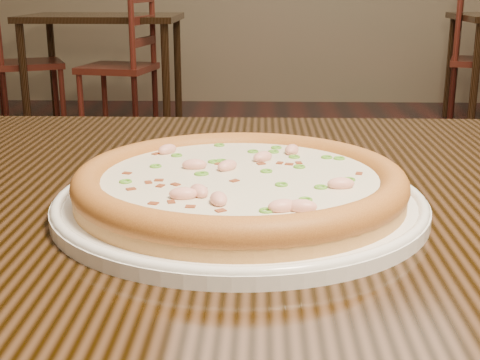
{
  "coord_description": "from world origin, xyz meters",
  "views": [
    {
      "loc": [
        -0.4,
        -1.01,
        0.96
      ],
      "look_at": [
        -0.42,
        -0.41,
        0.78
      ],
      "focal_mm": 50.0,
      "sensor_mm": 36.0,
      "label": 1
    }
  ],
  "objects_px": {
    "chair_a": "(20,63)",
    "hero_table": "(355,285)",
    "plate": "(240,202)",
    "chair_b": "(126,67)",
    "bg_table_left": "(103,29)",
    "chair_c": "(475,60)",
    "pizza": "(240,183)"
  },
  "relations": [
    {
      "from": "chair_a",
      "to": "hero_table",
      "type": "bearing_deg",
      "value": -65.59
    },
    {
      "from": "plate",
      "to": "chair_b",
      "type": "distance_m",
      "value": 3.74
    },
    {
      "from": "bg_table_left",
      "to": "chair_c",
      "type": "bearing_deg",
      "value": 4.61
    },
    {
      "from": "chair_b",
      "to": "chair_a",
      "type": "bearing_deg",
      "value": 166.22
    },
    {
      "from": "plate",
      "to": "chair_b",
      "type": "bearing_deg",
      "value": 103.13
    },
    {
      "from": "hero_table",
      "to": "chair_c",
      "type": "height_order",
      "value": "chair_c"
    },
    {
      "from": "plate",
      "to": "chair_a",
      "type": "bearing_deg",
      "value": 112.61
    },
    {
      "from": "chair_a",
      "to": "chair_c",
      "type": "bearing_deg",
      "value": 5.05
    },
    {
      "from": "hero_table",
      "to": "chair_b",
      "type": "bearing_deg",
      "value": 105.11
    },
    {
      "from": "plate",
      "to": "chair_c",
      "type": "distance_m",
      "value": 4.35
    },
    {
      "from": "hero_table",
      "to": "pizza",
      "type": "relative_size",
      "value": 3.86
    },
    {
      "from": "plate",
      "to": "chair_c",
      "type": "relative_size",
      "value": 0.37
    },
    {
      "from": "hero_table",
      "to": "plate",
      "type": "bearing_deg",
      "value": -157.38
    },
    {
      "from": "hero_table",
      "to": "bg_table_left",
      "type": "height_order",
      "value": "same"
    },
    {
      "from": "pizza",
      "to": "bg_table_left",
      "type": "height_order",
      "value": "pizza"
    },
    {
      "from": "pizza",
      "to": "chair_c",
      "type": "distance_m",
      "value": 4.35
    },
    {
      "from": "hero_table",
      "to": "plate",
      "type": "xyz_separation_m",
      "value": [
        -0.12,
        -0.05,
        0.11
      ]
    },
    {
      "from": "bg_table_left",
      "to": "chair_a",
      "type": "relative_size",
      "value": 1.05
    },
    {
      "from": "chair_b",
      "to": "chair_c",
      "type": "distance_m",
      "value": 2.37
    },
    {
      "from": "hero_table",
      "to": "chair_a",
      "type": "height_order",
      "value": "chair_a"
    },
    {
      "from": "hero_table",
      "to": "bg_table_left",
      "type": "xyz_separation_m",
      "value": [
        -1.15,
        3.83,
        0.0
      ]
    },
    {
      "from": "bg_table_left",
      "to": "chair_a",
      "type": "distance_m",
      "value": 0.6
    },
    {
      "from": "plate",
      "to": "pizza",
      "type": "distance_m",
      "value": 0.02
    },
    {
      "from": "pizza",
      "to": "chair_a",
      "type": "relative_size",
      "value": 0.33
    },
    {
      "from": "hero_table",
      "to": "bg_table_left",
      "type": "bearing_deg",
      "value": 106.79
    },
    {
      "from": "plate",
      "to": "pizza",
      "type": "xyz_separation_m",
      "value": [
        0.0,
        -0.0,
        0.02
      ]
    },
    {
      "from": "chair_c",
      "to": "chair_a",
      "type": "bearing_deg",
      "value": -174.95
    },
    {
      "from": "plate",
      "to": "bg_table_left",
      "type": "bearing_deg",
      "value": 104.94
    },
    {
      "from": "hero_table",
      "to": "plate",
      "type": "relative_size",
      "value": 3.44
    },
    {
      "from": "bg_table_left",
      "to": "chair_a",
      "type": "xyz_separation_m",
      "value": [
        -0.55,
        -0.07,
        -0.22
      ]
    },
    {
      "from": "chair_a",
      "to": "bg_table_left",
      "type": "bearing_deg",
      "value": 7.03
    },
    {
      "from": "pizza",
      "to": "chair_b",
      "type": "xyz_separation_m",
      "value": [
        -0.85,
        3.63,
        -0.34
      ]
    }
  ]
}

